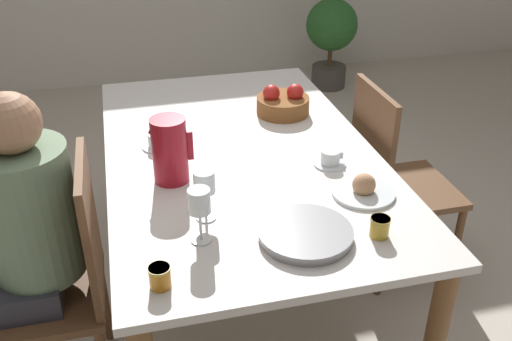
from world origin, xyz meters
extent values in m
plane|color=beige|center=(0.00, 0.00, 0.00)|extent=(20.00, 20.00, 0.00)
cube|color=silver|center=(0.00, 0.00, 0.72)|extent=(1.04, 1.73, 0.03)
cylinder|color=brown|center=(-0.46, 0.81, 0.35)|extent=(0.07, 0.07, 0.70)
cylinder|color=brown|center=(0.46, 0.81, 0.35)|extent=(0.07, 0.07, 0.70)
cylinder|color=brown|center=(-0.97, -0.14, 0.20)|extent=(0.04, 0.04, 0.40)
cylinder|color=brown|center=(-0.60, -0.14, 0.20)|extent=(0.04, 0.04, 0.40)
cube|color=brown|center=(-0.78, -0.32, 0.42)|extent=(0.42, 0.42, 0.03)
cube|color=brown|center=(-0.58, -0.32, 0.68)|extent=(0.03, 0.39, 0.49)
cylinder|color=brown|center=(0.97, 0.21, 0.20)|extent=(0.04, 0.04, 0.40)
cylinder|color=brown|center=(0.97, -0.16, 0.20)|extent=(0.04, 0.04, 0.40)
cylinder|color=brown|center=(0.60, 0.21, 0.20)|extent=(0.04, 0.04, 0.40)
cylinder|color=brown|center=(0.60, -0.16, 0.20)|extent=(0.04, 0.04, 0.40)
cube|color=brown|center=(0.78, 0.03, 0.42)|extent=(0.42, 0.42, 0.03)
cube|color=brown|center=(0.58, 0.03, 0.68)|extent=(0.03, 0.39, 0.49)
cylinder|color=#33333D|center=(-0.93, -0.22, 0.22)|extent=(0.09, 0.09, 0.43)
cube|color=#33333D|center=(-0.85, -0.30, 0.48)|extent=(0.30, 0.34, 0.11)
cylinder|color=slate|center=(-0.76, -0.30, 0.75)|extent=(0.30, 0.30, 0.46)
sphere|color=#A37556|center=(-0.76, -0.30, 1.07)|extent=(0.19, 0.19, 0.19)
cylinder|color=#A31423|center=(-0.29, -0.17, 0.85)|extent=(0.13, 0.13, 0.24)
cube|color=#A31423|center=(-0.22, -0.17, 0.86)|extent=(0.02, 0.02, 0.11)
cone|color=#A31423|center=(-0.34, -0.17, 0.95)|extent=(0.04, 0.04, 0.04)
cylinder|color=white|center=(-0.25, -0.55, 0.73)|extent=(0.07, 0.07, 0.00)
cylinder|color=white|center=(-0.25, -0.55, 0.79)|extent=(0.01, 0.01, 0.10)
cylinder|color=white|center=(-0.25, -0.55, 0.87)|extent=(0.07, 0.07, 0.08)
cylinder|color=white|center=(-0.21, -0.44, 0.73)|extent=(0.07, 0.07, 0.00)
cylinder|color=white|center=(-0.21, -0.44, 0.78)|extent=(0.01, 0.01, 0.10)
cylinder|color=white|center=(-0.21, -0.44, 0.87)|extent=(0.07, 0.07, 0.07)
cylinder|color=orange|center=(-0.21, -0.44, 0.85)|extent=(0.06, 0.06, 0.04)
cylinder|color=silver|center=(0.30, -0.20, 0.74)|extent=(0.12, 0.12, 0.01)
cylinder|color=silver|center=(0.30, -0.20, 0.77)|extent=(0.07, 0.07, 0.05)
cube|color=silver|center=(0.35, -0.20, 0.77)|extent=(0.01, 0.01, 0.03)
cylinder|color=silver|center=(-0.31, 0.10, 0.74)|extent=(0.12, 0.12, 0.01)
cylinder|color=silver|center=(-0.31, 0.10, 0.77)|extent=(0.07, 0.07, 0.05)
cube|color=silver|center=(-0.27, 0.10, 0.77)|extent=(0.01, 0.01, 0.03)
cylinder|color=#9E9EA3|center=(0.07, -0.62, 0.74)|extent=(0.29, 0.29, 0.02)
cylinder|color=#9E9EA3|center=(0.07, -0.62, 0.76)|extent=(0.29, 0.29, 0.01)
cylinder|color=silver|center=(0.34, -0.42, 0.74)|extent=(0.22, 0.22, 0.01)
sphere|color=tan|center=(0.34, -0.42, 0.77)|extent=(0.08, 0.08, 0.08)
cylinder|color=#C67A1E|center=(-0.39, -0.73, 0.77)|extent=(0.06, 0.06, 0.07)
cylinder|color=gold|center=(-0.39, -0.73, 0.79)|extent=(0.06, 0.06, 0.01)
cylinder|color=gold|center=(0.29, -0.66, 0.77)|extent=(0.06, 0.06, 0.07)
cylinder|color=gold|center=(0.29, -0.66, 0.79)|extent=(0.06, 0.06, 0.01)
cylinder|color=brown|center=(0.27, 0.30, 0.77)|extent=(0.24, 0.24, 0.08)
sphere|color=red|center=(0.32, 0.29, 0.83)|extent=(0.08, 0.08, 0.08)
sphere|color=red|center=(0.21, 0.31, 0.83)|extent=(0.08, 0.08, 0.08)
cylinder|color=#4C4742|center=(1.28, 2.34, 0.09)|extent=(0.28, 0.28, 0.18)
cylinder|color=brown|center=(1.28, 2.34, 0.27)|extent=(0.04, 0.04, 0.17)
sphere|color=#2D6B2D|center=(1.28, 2.34, 0.53)|extent=(0.42, 0.42, 0.42)
camera|label=1|loc=(-0.42, -1.96, 1.78)|focal=40.00mm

